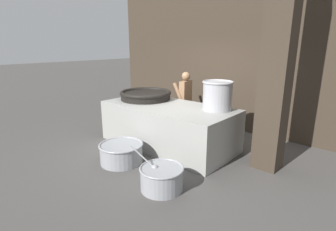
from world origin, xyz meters
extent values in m
plane|color=#474442|center=(0.00, 0.00, 0.00)|extent=(60.00, 60.00, 0.00)
cube|color=#382D23|center=(0.00, 2.21, 2.12)|extent=(7.41, 0.24, 4.24)
cube|color=#382D23|center=(2.19, 0.41, 2.12)|extent=(0.47, 0.47, 4.24)
cube|color=gray|center=(0.00, 0.00, 0.48)|extent=(3.08, 1.48, 0.95)
cylinder|color=black|center=(-0.87, 0.14, 1.04)|extent=(1.24, 1.24, 0.16)
torus|color=black|center=(-0.87, 0.14, 1.12)|extent=(1.29, 1.29, 0.10)
cylinder|color=#9E9EA3|center=(1.05, 0.38, 1.25)|extent=(0.61, 0.61, 0.59)
torus|color=#9E9EA3|center=(1.05, 0.38, 1.54)|extent=(0.65, 0.65, 0.04)
cylinder|color=#8C6647|center=(-0.35, 1.04, 0.39)|extent=(0.12, 0.12, 0.78)
cylinder|color=#8C6647|center=(-0.38, 1.21, 0.39)|extent=(0.12, 0.12, 0.78)
cube|color=#4C663F|center=(-0.36, 1.13, 0.55)|extent=(0.23, 0.27, 0.51)
cube|color=#8C6647|center=(-0.36, 1.13, 1.07)|extent=(0.25, 0.50, 0.58)
cylinder|color=#8C6647|center=(-0.41, 0.87, 1.07)|extent=(0.33, 0.16, 0.54)
cylinder|color=#8C6647|center=(-0.51, 1.34, 1.07)|extent=(0.33, 0.16, 0.54)
sphere|color=#8C6647|center=(-0.36, 1.13, 1.49)|extent=(0.22, 0.22, 0.22)
cylinder|color=gray|center=(1.22, -1.54, 0.18)|extent=(0.69, 0.69, 0.37)
torus|color=gray|center=(1.22, -1.54, 0.37)|extent=(0.73, 0.73, 0.03)
cylinder|color=#6B9347|center=(1.22, -1.54, 0.27)|extent=(0.61, 0.61, 0.09)
sphere|color=gray|center=(1.10, -1.57, 0.35)|extent=(0.12, 0.12, 0.12)
cylinder|color=gray|center=(0.88, -1.64, 0.50)|extent=(0.46, 0.16, 0.34)
cylinder|color=gray|center=(-0.07, -1.33, 0.19)|extent=(0.84, 0.84, 0.38)
torus|color=gray|center=(-0.07, -1.33, 0.38)|extent=(0.88, 0.88, 0.04)
cylinder|color=tan|center=(-0.07, -1.33, 0.27)|extent=(0.74, 0.74, 0.09)
camera|label=1|loc=(3.83, -4.35, 2.31)|focal=28.00mm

